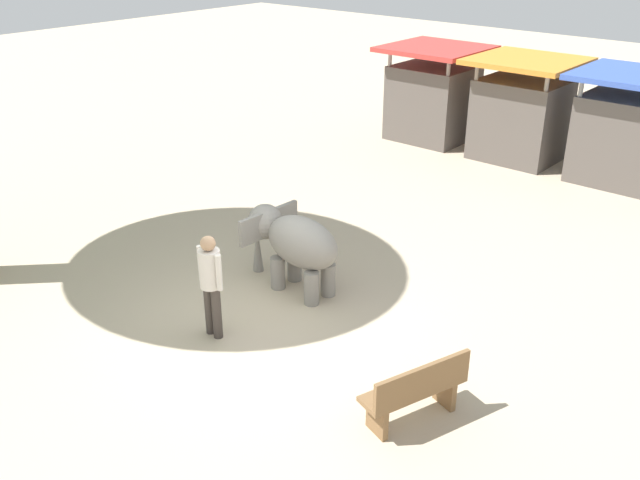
{
  "coord_description": "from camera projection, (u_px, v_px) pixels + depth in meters",
  "views": [
    {
      "loc": [
        6.77,
        -6.29,
        5.7
      ],
      "look_at": [
        -0.02,
        1.59,
        0.8
      ],
      "focal_mm": 38.94,
      "sensor_mm": 36.0,
      "label": 1
    }
  ],
  "objects": [
    {
      "name": "elephant",
      "position": [
        294.0,
        242.0,
        11.32
      ],
      "size": [
        1.9,
        1.29,
        1.32
      ],
      "rotation": [
        0.0,
        0.0,
        3.11
      ],
      "color": "gray",
      "rests_on": "ground_plane"
    },
    {
      "name": "person_handler",
      "position": [
        211.0,
        279.0,
        9.97
      ],
      "size": [
        0.51,
        0.32,
        1.62
      ],
      "rotation": [
        0.0,
        0.0,
        1.51
      ],
      "color": "#3F3833",
      "rests_on": "ground_plane"
    },
    {
      "name": "market_stall_orange",
      "position": [
        521.0,
        114.0,
        17.39
      ],
      "size": [
        2.5,
        2.5,
        2.52
      ],
      "color": "#59514C",
      "rests_on": "ground_plane"
    },
    {
      "name": "market_stall_red",
      "position": [
        433.0,
        98.0,
        18.93
      ],
      "size": [
        2.5,
        2.5,
        2.52
      ],
      "color": "#59514C",
      "rests_on": "ground_plane"
    },
    {
      "name": "wooden_bench",
      "position": [
        416.0,
        390.0,
        8.4
      ],
      "size": [
        0.82,
        1.45,
        0.88
      ],
      "rotation": [
        0.0,
        0.0,
        1.25
      ],
      "color": "brown",
      "rests_on": "ground_plane"
    },
    {
      "name": "ground_plane",
      "position": [
        254.0,
        320.0,
        10.74
      ],
      "size": [
        60.0,
        60.0,
        0.0
      ],
      "primitive_type": "plane",
      "color": "#BAA88C"
    },
    {
      "name": "market_stall_blue",
      "position": [
        626.0,
        134.0,
        15.86
      ],
      "size": [
        2.5,
        2.5,
        2.52
      ],
      "color": "#59514C",
      "rests_on": "ground_plane"
    }
  ]
}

